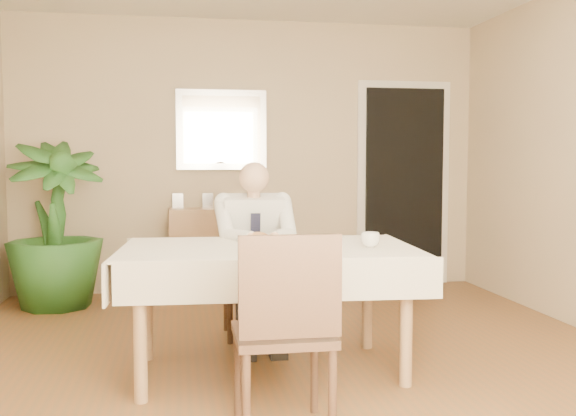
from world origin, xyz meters
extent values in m
plane|color=brown|center=(0.00, 0.00, 0.00)|extent=(5.00, 5.00, 0.00)
cube|color=tan|center=(0.00, 2.50, 1.30)|extent=(4.50, 0.02, 2.60)
cube|color=tan|center=(0.00, -2.50, 1.30)|extent=(4.50, 0.02, 2.60)
cube|color=white|center=(0.00, -2.48, 1.45)|extent=(1.34, 0.02, 1.44)
cube|color=white|center=(0.00, -2.46, 1.45)|extent=(1.18, 0.02, 1.28)
cube|color=white|center=(1.55, 2.48, 1.00)|extent=(0.96, 0.03, 2.10)
cube|color=black|center=(1.55, 2.45, 1.00)|extent=(0.80, 0.05, 1.95)
cube|color=silver|center=(-0.28, 2.48, 1.55)|extent=(0.86, 0.03, 0.76)
cube|color=white|center=(-0.28, 2.46, 1.55)|extent=(0.74, 0.02, 0.64)
cube|color=#9B704B|center=(-0.18, -0.01, 0.72)|extent=(1.66, 1.01, 0.04)
cube|color=beige|center=(-0.18, -0.01, 0.75)|extent=(1.76, 1.11, 0.01)
cube|color=beige|center=(-0.18, -0.51, 0.64)|extent=(1.70, 0.13, 0.22)
cube|color=beige|center=(-0.18, 0.49, 0.64)|extent=(1.70, 0.13, 0.22)
cube|color=beige|center=(-1.03, -0.01, 0.64)|extent=(0.08, 1.00, 0.22)
cube|color=beige|center=(0.67, -0.01, 0.64)|extent=(0.08, 1.00, 0.22)
cylinder|color=#9B704B|center=(-0.90, -0.38, 0.35)|extent=(0.07, 0.07, 0.70)
cylinder|color=#9B704B|center=(0.54, -0.38, 0.35)|extent=(0.07, 0.07, 0.70)
cylinder|color=#9B704B|center=(-0.90, 0.36, 0.35)|extent=(0.07, 0.07, 0.70)
cylinder|color=#9B704B|center=(0.54, 0.36, 0.35)|extent=(0.07, 0.07, 0.70)
cube|color=#3C2418|center=(-0.18, 0.79, 0.42)|extent=(0.41, 0.41, 0.04)
cube|color=#3C2418|center=(-0.18, 0.98, 0.67)|extent=(0.41, 0.04, 0.41)
cylinder|color=#3C2418|center=(-0.36, 0.61, 0.20)|extent=(0.04, 0.04, 0.40)
cylinder|color=#3C2418|center=(0.00, 0.61, 0.20)|extent=(0.04, 0.04, 0.40)
cylinder|color=#3C2418|center=(-0.36, 0.97, 0.20)|extent=(0.04, 0.04, 0.40)
cylinder|color=#3C2418|center=(0.00, 0.97, 0.20)|extent=(0.04, 0.04, 0.40)
cube|color=#3C2418|center=(-0.23, -0.85, 0.46)|extent=(0.45, 0.45, 0.04)
cube|color=#3C2418|center=(-0.23, -1.05, 0.72)|extent=(0.44, 0.04, 0.44)
cylinder|color=#3C2418|center=(-0.42, -1.04, 0.22)|extent=(0.04, 0.04, 0.44)
cylinder|color=#3C2418|center=(-0.04, -1.04, 0.22)|extent=(0.04, 0.04, 0.44)
cylinder|color=#3C2418|center=(-0.42, -0.66, 0.22)|extent=(0.04, 0.04, 0.44)
cylinder|color=#3C2418|center=(-0.04, -0.66, 0.22)|extent=(0.04, 0.04, 0.44)
cube|color=white|center=(-0.18, 0.75, 0.75)|extent=(0.42, 0.31, 0.55)
cube|color=black|center=(-0.18, 0.62, 0.72)|extent=(0.07, 0.08, 0.36)
cylinder|color=tan|center=(-0.18, 0.70, 1.03)|extent=(0.09, 0.09, 0.08)
sphere|color=tan|center=(-0.18, 0.68, 1.14)|extent=(0.21, 0.21, 0.21)
cube|color=black|center=(-0.28, 0.55, 0.52)|extent=(0.13, 0.42, 0.13)
cube|color=black|center=(-0.08, 0.55, 0.52)|extent=(0.13, 0.42, 0.13)
cube|color=black|center=(-0.28, 0.37, 0.23)|extent=(0.11, 0.12, 0.45)
cube|color=black|center=(-0.08, 0.37, 0.23)|extent=(0.11, 0.12, 0.45)
cube|color=black|center=(-0.28, 0.31, 0.04)|extent=(0.11, 0.26, 0.07)
cube|color=black|center=(-0.08, 0.31, 0.04)|extent=(0.11, 0.26, 0.07)
cylinder|color=white|center=(-0.21, 0.24, 0.76)|extent=(0.26, 0.26, 0.02)
ellipsoid|color=brown|center=(-0.21, 0.24, 0.78)|extent=(0.14, 0.14, 0.06)
cylinder|color=silver|center=(-0.17, 0.18, 0.78)|extent=(0.01, 0.13, 0.01)
cylinder|color=silver|center=(-0.25, 0.18, 0.78)|extent=(0.01, 0.13, 0.01)
imported|color=white|center=(0.40, -0.15, 0.80)|extent=(0.12, 0.12, 0.09)
cube|color=#9B704B|center=(-0.28, 2.32, 0.40)|extent=(1.02, 0.37, 0.81)
cube|color=silver|center=(-0.70, 2.40, 0.88)|extent=(0.10, 0.02, 0.14)
cube|color=silver|center=(-0.42, 2.39, 0.88)|extent=(0.10, 0.02, 0.14)
cube|color=silver|center=(-0.23, 2.35, 0.88)|extent=(0.10, 0.02, 0.14)
imported|color=#22521C|center=(-1.74, 1.97, 0.71)|extent=(1.05, 1.05, 1.43)
camera|label=1|loc=(-0.70, -3.71, 1.25)|focal=40.00mm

